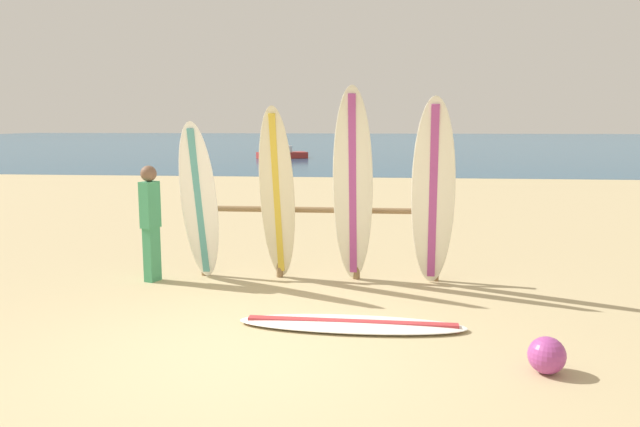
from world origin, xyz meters
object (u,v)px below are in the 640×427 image
(surfboard_leaning_left, at_px, (277,196))
(beach_ball, at_px, (547,355))
(surfboard_leaning_far_left, at_px, (199,203))
(surfboard_leaning_center, at_px, (433,194))
(small_boat_offshore, at_px, (282,154))
(surfboard_lying_on_sand, at_px, (352,324))
(surfboard_rack, at_px, (318,228))
(beachgoer_standing, at_px, (150,218))
(surfboard_leaning_center_left, at_px, (353,187))

(surfboard_leaning_left, bearing_deg, beach_ball, -44.26)
(surfboard_leaning_far_left, distance_m, surfboard_leaning_left, 1.04)
(surfboard_leaning_center, height_order, small_boat_offshore, surfboard_leaning_center)
(surfboard_lying_on_sand, xyz_separation_m, small_boat_offshore, (-5.29, 28.75, 0.22))
(surfboard_leaning_left, xyz_separation_m, beach_ball, (2.81, -2.74, -1.02))
(surfboard_rack, relative_size, beachgoer_standing, 2.11)
(surfboard_leaning_far_left, relative_size, surfboard_leaning_center_left, 0.83)
(surfboard_leaning_far_left, xyz_separation_m, beach_ball, (3.83, -2.60, -0.93))
(surfboard_lying_on_sand, relative_size, beach_ball, 7.52)
(beachgoer_standing, height_order, beach_ball, beachgoer_standing)
(beachgoer_standing, bearing_deg, surfboard_leaning_far_left, -4.49)
(surfboard_leaning_far_left, distance_m, surfboard_leaning_center_left, 2.04)
(surfboard_leaning_far_left, relative_size, surfboard_leaning_left, 0.92)
(surfboard_rack, relative_size, surfboard_leaning_center, 1.34)
(surfboard_rack, distance_m, surfboard_leaning_center, 1.66)
(small_boat_offshore, bearing_deg, surfboard_rack, -79.97)
(surfboard_leaning_left, height_order, small_boat_offshore, surfboard_leaning_left)
(surfboard_leaning_center_left, height_order, surfboard_lying_on_sand, surfboard_leaning_center_left)
(surfboard_leaning_left, bearing_deg, small_boat_offshore, 98.86)
(surfboard_lying_on_sand, relative_size, beachgoer_standing, 1.54)
(surfboard_lying_on_sand, bearing_deg, surfboard_leaning_center_left, 92.34)
(small_boat_offshore, bearing_deg, surfboard_leaning_center_left, -79.06)
(surfboard_leaning_center, xyz_separation_m, surfboard_lying_on_sand, (-0.96, -1.62, -1.21))
(surfboard_leaning_center_left, bearing_deg, surfboard_leaning_far_left, -175.56)
(surfboard_leaning_center, relative_size, small_boat_offshore, 0.82)
(surfboard_leaning_left, xyz_separation_m, surfboard_leaning_center, (2.04, -0.10, 0.05))
(surfboard_leaning_center, distance_m, beachgoer_standing, 3.78)
(small_boat_offshore, bearing_deg, surfboard_leaning_left, -81.14)
(surfboard_leaning_far_left, bearing_deg, surfboard_leaning_center, 0.74)
(surfboard_leaning_center_left, relative_size, surfboard_leaning_center, 1.06)
(surfboard_lying_on_sand, bearing_deg, small_boat_offshore, 100.43)
(surfboard_rack, xyz_separation_m, surfboard_lying_on_sand, (0.56, -2.01, -0.67))
(surfboard_rack, height_order, surfboard_leaning_far_left, surfboard_leaning_far_left)
(surfboard_leaning_center_left, distance_m, surfboard_lying_on_sand, 2.15)
(surfboard_leaning_left, bearing_deg, surfboard_leaning_far_left, -172.51)
(beachgoer_standing, bearing_deg, surfboard_leaning_left, 2.65)
(beach_ball, bearing_deg, surfboard_leaning_center_left, 123.20)
(surfboard_leaning_center, height_order, surfboard_lying_on_sand, surfboard_leaning_center)
(surfboard_leaning_center_left, distance_m, beachgoer_standing, 2.76)
(surfboard_leaning_center_left, height_order, small_boat_offshore, surfboard_leaning_center_left)
(surfboard_leaning_far_left, height_order, surfboard_leaning_center_left, surfboard_leaning_center_left)
(surfboard_leaning_left, height_order, beachgoer_standing, surfboard_leaning_left)
(surfboard_rack, bearing_deg, beach_ball, -52.89)
(small_boat_offshore, bearing_deg, surfboard_lying_on_sand, -79.57)
(surfboard_rack, height_order, surfboard_leaning_left, surfboard_leaning_left)
(surfboard_rack, xyz_separation_m, beachgoer_standing, (-2.24, -0.37, 0.16))
(surfboard_rack, bearing_deg, beachgoer_standing, -170.49)
(surfboard_rack, xyz_separation_m, surfboard_leaning_far_left, (-1.54, -0.43, 0.38))
(surfboard_rack, xyz_separation_m, surfboard_leaning_center, (1.52, -0.39, 0.53))
(surfboard_leaning_far_left, relative_size, surfboard_leaning_center, 0.88)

